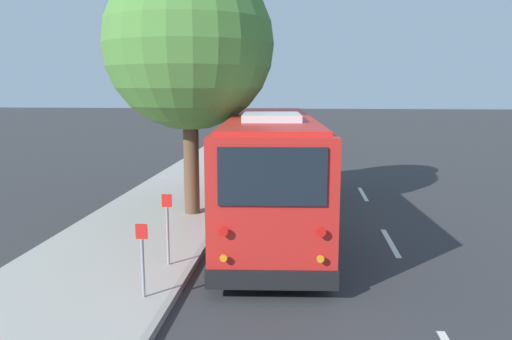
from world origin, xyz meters
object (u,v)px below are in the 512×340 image
sign_post_near (143,260)px  shuttle_bus (271,163)px  parked_sedan_navy (280,139)px  sign_post_far (168,229)px  street_tree (190,34)px  parked_sedan_gray (278,149)px

sign_post_near → shuttle_bus: bearing=-18.6°
parked_sedan_navy → sign_post_far: (-22.70, 1.42, 0.38)m
parked_sedan_navy → sign_post_near: bearing=-179.5°
street_tree → sign_post_near: 7.97m
sign_post_far → shuttle_bus: bearing=-25.4°
parked_sedan_gray → sign_post_near: bearing=170.6°
shuttle_bus → parked_sedan_gray: shuttle_bus is taller
parked_sedan_navy → street_tree: size_ratio=0.51×
street_tree → sign_post_near: bearing=-175.8°
parked_sedan_gray → sign_post_near: sign_post_near is taller
shuttle_bus → sign_post_far: shuttle_bus is taller
parked_sedan_gray → street_tree: (-12.45, 2.03, 4.98)m
street_tree → sign_post_far: street_tree is taller
street_tree → sign_post_near: (-6.43, -0.48, -4.69)m
street_tree → sign_post_far: (-4.70, -0.48, -4.60)m
parked_sedan_gray → sign_post_near: (-18.88, 1.55, 0.28)m
parked_sedan_gray → street_tree: street_tree is taller
shuttle_bus → parked_sedan_gray: bearing=-1.8°
shuttle_bus → street_tree: 4.54m
shuttle_bus → parked_sedan_gray: size_ratio=2.48×
shuttle_bus → parked_sedan_navy: shuttle_bus is taller
parked_sedan_navy → sign_post_near: 24.48m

